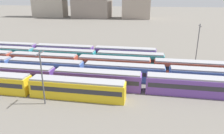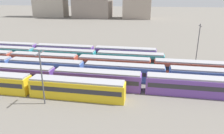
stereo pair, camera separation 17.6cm
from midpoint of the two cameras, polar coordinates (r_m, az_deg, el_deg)
ground_plane at (r=64.39m, az=-27.68°, el=-0.14°), size 600.00×600.00×0.00m
train_track_1 at (r=44.42m, az=-3.75°, el=-3.25°), size 93.60×3.06×3.75m
train_track_2 at (r=48.25m, az=14.58°, el=-2.01°), size 112.50×3.06×3.75m
train_track_3 at (r=52.99m, az=10.77°, el=0.16°), size 112.50×3.06×3.75m
train_track_4 at (r=62.68m, az=-12.55°, el=2.97°), size 55.80×3.06×3.75m
train_track_5 at (r=68.05m, az=-12.43°, el=4.23°), size 55.80×3.06×3.75m
catenary_pole_0 at (r=38.44m, az=-18.11°, el=-2.02°), size 0.24×3.20×9.94m
catenary_pole_1 at (r=66.11m, az=22.09°, el=6.46°), size 0.24×3.20×10.77m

